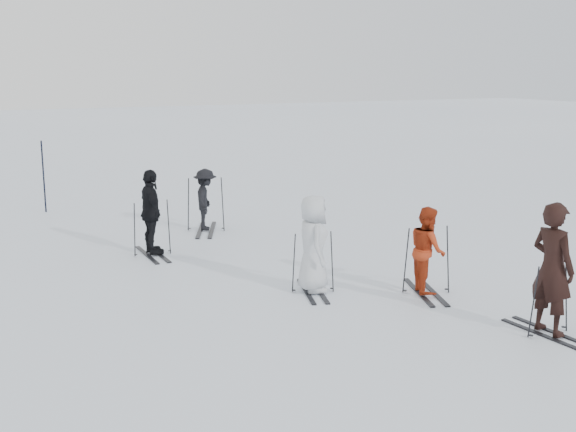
{
  "coord_description": "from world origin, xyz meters",
  "views": [
    {
      "loc": [
        -6.31,
        -11.83,
        3.97
      ],
      "look_at": [
        0.0,
        1.0,
        1.0
      ],
      "focal_mm": 45.0,
      "sensor_mm": 36.0,
      "label": 1
    }
  ],
  "objects_px": {
    "skier_red": "(427,251)",
    "skier_uphill_far": "(205,201)",
    "skier_near_dark": "(552,270)",
    "skier_grey": "(313,245)",
    "skier_uphill_left": "(151,213)",
    "piste_marker": "(44,177)"
  },
  "relations": [
    {
      "from": "skier_uphill_left",
      "to": "piste_marker",
      "type": "xyz_separation_m",
      "value": [
        -1.38,
        5.89,
        0.08
      ]
    },
    {
      "from": "skier_red",
      "to": "skier_grey",
      "type": "distance_m",
      "value": 2.02
    },
    {
      "from": "skier_uphill_left",
      "to": "piste_marker",
      "type": "distance_m",
      "value": 6.05
    },
    {
      "from": "skier_red",
      "to": "skier_grey",
      "type": "height_order",
      "value": "skier_grey"
    },
    {
      "from": "skier_red",
      "to": "skier_near_dark",
      "type": "bearing_deg",
      "value": -151.05
    },
    {
      "from": "skier_grey",
      "to": "piste_marker",
      "type": "distance_m",
      "value": 10.22
    },
    {
      "from": "skier_near_dark",
      "to": "skier_grey",
      "type": "relative_size",
      "value": 1.16
    },
    {
      "from": "skier_red",
      "to": "skier_grey",
      "type": "relative_size",
      "value": 0.89
    },
    {
      "from": "skier_grey",
      "to": "skier_uphill_far",
      "type": "xyz_separation_m",
      "value": [
        -0.04,
        5.51,
        -0.11
      ]
    },
    {
      "from": "skier_grey",
      "to": "skier_uphill_left",
      "type": "distance_m",
      "value": 4.23
    },
    {
      "from": "skier_red",
      "to": "skier_uphill_far",
      "type": "bearing_deg",
      "value": 35.42
    },
    {
      "from": "skier_near_dark",
      "to": "skier_uphill_far",
      "type": "xyz_separation_m",
      "value": [
        -2.24,
        8.93,
        -0.25
      ]
    },
    {
      "from": "skier_uphill_far",
      "to": "piste_marker",
      "type": "xyz_separation_m",
      "value": [
        -3.21,
        4.18,
        0.24
      ]
    },
    {
      "from": "piste_marker",
      "to": "skier_near_dark",
      "type": "bearing_deg",
      "value": -67.45
    },
    {
      "from": "skier_uphill_left",
      "to": "skier_uphill_far",
      "type": "height_order",
      "value": "skier_uphill_left"
    },
    {
      "from": "skier_red",
      "to": "skier_grey",
      "type": "xyz_separation_m",
      "value": [
        -1.79,
        0.94,
        0.1
      ]
    },
    {
      "from": "skier_uphill_far",
      "to": "piste_marker",
      "type": "distance_m",
      "value": 5.28
    },
    {
      "from": "skier_near_dark",
      "to": "skier_grey",
      "type": "distance_m",
      "value": 4.07
    },
    {
      "from": "skier_near_dark",
      "to": "skier_grey",
      "type": "xyz_separation_m",
      "value": [
        -2.2,
        3.42,
        -0.14
      ]
    },
    {
      "from": "skier_near_dark",
      "to": "skier_uphill_left",
      "type": "relative_size",
      "value": 1.1
    },
    {
      "from": "skier_uphill_left",
      "to": "piste_marker",
      "type": "height_order",
      "value": "piste_marker"
    },
    {
      "from": "skier_uphill_far",
      "to": "piste_marker",
      "type": "bearing_deg",
      "value": 61.31
    }
  ]
}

